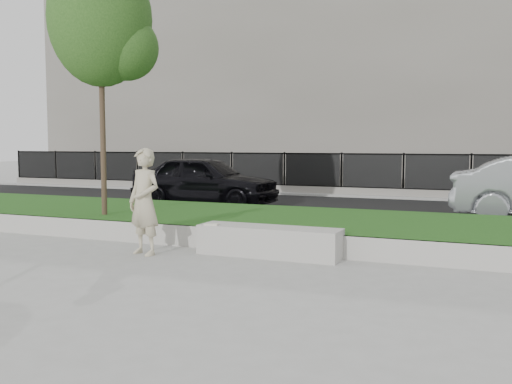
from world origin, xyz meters
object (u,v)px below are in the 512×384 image
at_px(stone_bench, 269,241).
at_px(car_dark, 205,180).
at_px(young_tree, 104,24).
at_px(man, 144,202).
at_px(book, 211,224).

relative_size(stone_bench, car_dark, 0.55).
bearing_deg(young_tree, man, -39.74).
bearing_deg(book, young_tree, 146.99).
distance_m(young_tree, car_dark, 6.46).
bearing_deg(car_dark, book, -150.28).
bearing_deg(book, car_dark, 107.65).
height_order(stone_bench, car_dark, car_dark).
xyz_separation_m(man, young_tree, (-2.11, 1.75, 3.51)).
height_order(man, car_dark, man).
distance_m(book, young_tree, 5.19).
bearing_deg(book, man, -166.43).
xyz_separation_m(stone_bench, book, (-1.00, -0.21, 0.27)).
xyz_separation_m(man, book, (1.05, 0.49, -0.40)).
bearing_deg(car_dark, young_tree, -174.09).
height_order(young_tree, car_dark, young_tree).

